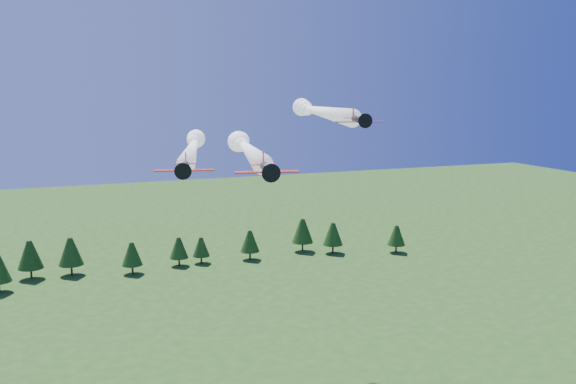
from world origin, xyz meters
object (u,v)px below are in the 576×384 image
object	(u,v)px
plane_lead	(247,148)
plane_left	(193,146)
plane_slot	(264,169)
plane_right	(316,111)

from	to	relation	value
plane_lead	plane_left	xyz separation A→B (m)	(-4.71, 16.04, -0.97)
plane_left	plane_slot	bearing A→B (deg)	-63.67
plane_left	plane_slot	xyz separation A→B (m)	(4.74, -24.02, -1.36)
plane_lead	plane_left	bearing A→B (deg)	118.97
plane_lead	plane_left	size ratio (longest dim) A/B	0.86
plane_right	plane_slot	world-z (taller)	plane_right
plane_lead	plane_slot	bearing A→B (deg)	-77.23
plane_left	plane_slot	size ratio (longest dim) A/B	7.10
plane_right	plane_slot	size ratio (longest dim) A/B	7.63
plane_right	plane_left	bearing A→B (deg)	-175.95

